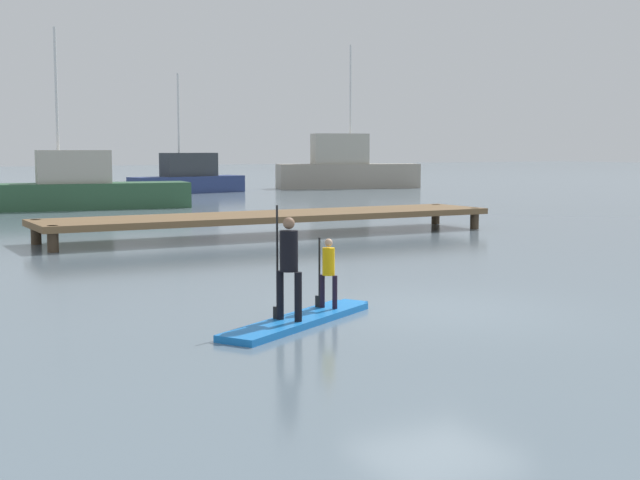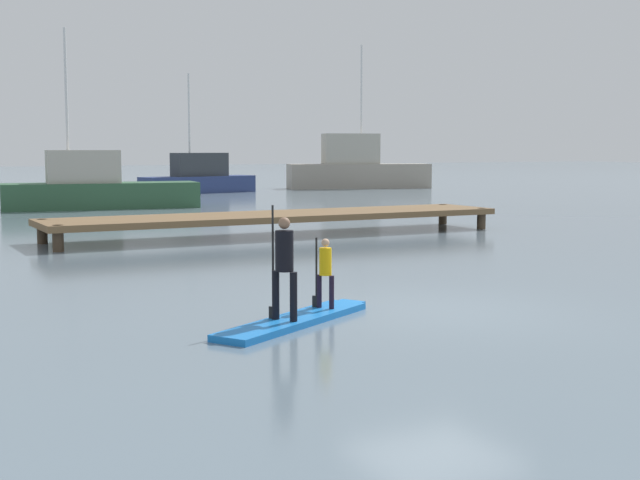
{
  "view_description": "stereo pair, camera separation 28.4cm",
  "coord_description": "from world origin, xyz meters",
  "px_view_note": "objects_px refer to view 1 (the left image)",
  "views": [
    {
      "loc": [
        -8.46,
        -11.42,
        2.6
      ],
      "look_at": [
        -0.53,
        2.98,
        0.88
      ],
      "focal_mm": 49.38,
      "sensor_mm": 36.0,
      "label": 1
    },
    {
      "loc": [
        -8.21,
        -11.55,
        2.6
      ],
      "look_at": [
        -0.53,
        2.98,
        0.88
      ],
      "focal_mm": 49.38,
      "sensor_mm": 36.0,
      "label": 2
    }
  ],
  "objects_px": {
    "paddler_child_solo": "(328,269)",
    "trawler_grey_distant": "(346,168)",
    "paddleboard_near": "(301,320)",
    "fishing_boat_green_midground": "(188,178)",
    "fishing_boat_white_large": "(87,188)",
    "paddler_adult": "(289,262)"
  },
  "relations": [
    {
      "from": "paddler_child_solo",
      "to": "trawler_grey_distant",
      "type": "relative_size",
      "value": 0.12
    },
    {
      "from": "paddleboard_near",
      "to": "fishing_boat_green_midground",
      "type": "bearing_deg",
      "value": 72.1
    },
    {
      "from": "fishing_boat_green_midground",
      "to": "paddleboard_near",
      "type": "bearing_deg",
      "value": -107.9
    },
    {
      "from": "paddler_child_solo",
      "to": "fishing_boat_white_large",
      "type": "bearing_deg",
      "value": 83.97
    },
    {
      "from": "paddler_child_solo",
      "to": "fishing_boat_green_midground",
      "type": "distance_m",
      "value": 38.14
    },
    {
      "from": "fishing_boat_green_midground",
      "to": "fishing_boat_white_large",
      "type": "bearing_deg",
      "value": -128.85
    },
    {
      "from": "paddler_adult",
      "to": "paddleboard_near",
      "type": "bearing_deg",
      "value": 29.09
    },
    {
      "from": "trawler_grey_distant",
      "to": "paddleboard_near",
      "type": "bearing_deg",
      "value": -121.37
    },
    {
      "from": "paddleboard_near",
      "to": "paddler_child_solo",
      "type": "relative_size",
      "value": 2.92
    },
    {
      "from": "fishing_boat_white_large",
      "to": "fishing_boat_green_midground",
      "type": "bearing_deg",
      "value": 51.15
    },
    {
      "from": "paddler_child_solo",
      "to": "fishing_boat_white_large",
      "type": "distance_m",
      "value": 26.09
    },
    {
      "from": "paddler_adult",
      "to": "fishing_boat_green_midground",
      "type": "relative_size",
      "value": 0.23
    },
    {
      "from": "paddler_adult",
      "to": "fishing_boat_white_large",
      "type": "bearing_deg",
      "value": 82.01
    },
    {
      "from": "paddleboard_near",
      "to": "trawler_grey_distant",
      "type": "relative_size",
      "value": 0.34
    },
    {
      "from": "paddleboard_near",
      "to": "fishing_boat_green_midground",
      "type": "xyz_separation_m",
      "value": [
        11.91,
        36.88,
        0.8
      ]
    },
    {
      "from": "paddler_adult",
      "to": "trawler_grey_distant",
      "type": "relative_size",
      "value": 0.18
    },
    {
      "from": "paddleboard_near",
      "to": "paddler_child_solo",
      "type": "height_order",
      "value": "paddler_child_solo"
    },
    {
      "from": "fishing_boat_white_large",
      "to": "paddler_child_solo",
      "type": "bearing_deg",
      "value": -96.03
    },
    {
      "from": "paddler_child_solo",
      "to": "paddler_adult",
      "type": "bearing_deg",
      "value": -149.34
    },
    {
      "from": "paddler_adult",
      "to": "fishing_boat_green_midground",
      "type": "bearing_deg",
      "value": 71.78
    },
    {
      "from": "paddler_adult",
      "to": "fishing_boat_white_large",
      "type": "distance_m",
      "value": 26.79
    },
    {
      "from": "paddler_child_solo",
      "to": "fishing_boat_green_midground",
      "type": "height_order",
      "value": "fishing_boat_green_midground"
    }
  ]
}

